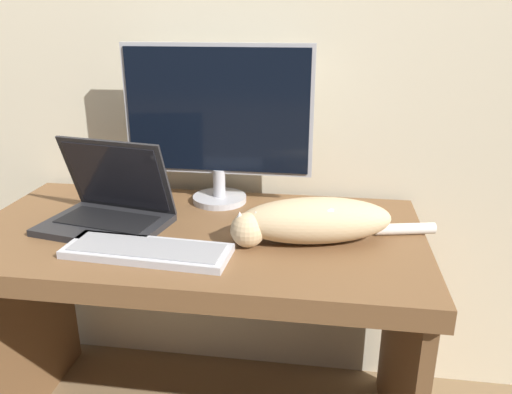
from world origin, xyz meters
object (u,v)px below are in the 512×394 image
object	(u,v)px
laptop	(109,209)
cat	(312,220)
external_keyboard	(147,251)
monitor	(218,120)

from	to	relation	value
laptop	cat	world-z (taller)	laptop
laptop	external_keyboard	size ratio (longest dim) A/B	0.87
cat	laptop	bearing A→B (deg)	165.03
external_keyboard	cat	world-z (taller)	cat
monitor	cat	size ratio (longest dim) A/B	1.07
monitor	cat	world-z (taller)	monitor
external_keyboard	cat	distance (m)	0.44
monitor	laptop	bearing A→B (deg)	-139.11
laptop	external_keyboard	xyz separation A→B (m)	(0.18, -0.17, -0.04)
monitor	cat	distance (m)	0.47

